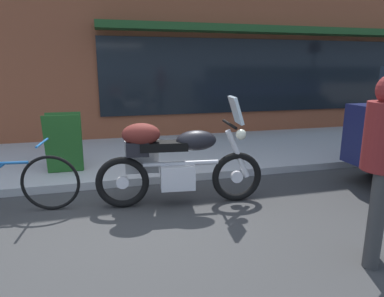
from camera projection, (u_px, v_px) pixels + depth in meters
ground_plane at (127, 223)px, 3.95m from camera, size 80.00×80.00×0.00m
touring_motorcycle at (171, 159)px, 4.39m from camera, size 2.18×0.81×1.42m
parked_bicycle at (5, 183)px, 4.17m from camera, size 1.77×0.48×0.95m
sandwich_board_sign at (64, 143)px, 5.40m from camera, size 0.55×0.41×0.94m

